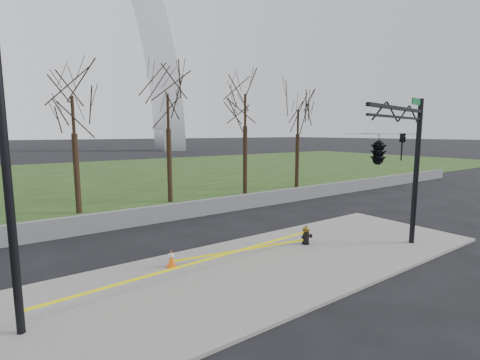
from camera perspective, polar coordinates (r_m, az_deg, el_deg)
ground at (r=12.68m, az=5.44°, el=-13.82°), size 500.00×500.00×0.00m
sidewalk at (r=12.66m, az=5.44°, el=-13.61°), size 18.00×6.00×0.10m
grass_strip at (r=39.90m, az=-24.11°, el=0.46°), size 120.00×40.00×0.06m
guardrail at (r=19.04m, az=-10.61°, el=-5.12°), size 60.00×0.30×0.90m
tree_row at (r=21.22m, az=-25.27°, el=5.37°), size 38.13×4.00×8.08m
fire_hydrant at (r=14.72m, az=10.82°, el=-8.94°), size 0.49×0.33×0.79m
traffic_cone at (r=12.37m, az=-11.20°, el=-12.52°), size 0.33×0.33×0.60m
street_light at (r=9.01m, az=-32.98°, el=6.72°), size 2.39×0.46×8.21m
traffic_signal_mast at (r=12.69m, az=23.10°, el=4.83°), size 5.02×2.54×6.00m
caution_tape at (r=12.10m, az=-3.28°, el=-12.37°), size 10.04×1.65×0.41m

